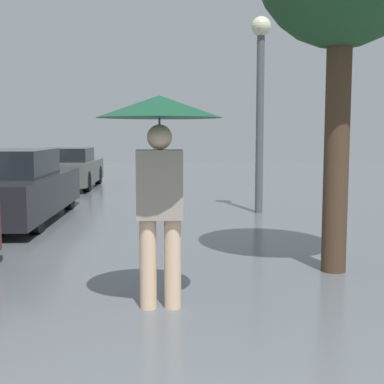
{
  "coord_description": "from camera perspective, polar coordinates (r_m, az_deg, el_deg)",
  "views": [
    {
      "loc": [
        -0.15,
        -1.55,
        1.65
      ],
      "look_at": [
        0.04,
        3.37,
        1.1
      ],
      "focal_mm": 50.0,
      "sensor_mm": 36.0,
      "label": 1
    }
  ],
  "objects": [
    {
      "name": "parked_car_farthest",
      "position": [
        16.63,
        -13.1,
        2.42
      ],
      "size": [
        1.66,
        3.85,
        1.21
      ],
      "color": "#4C514C",
      "rests_on": "ground_plane"
    },
    {
      "name": "pedestrian",
      "position": [
        4.93,
        -3.48,
        5.65
      ],
      "size": [
        1.16,
        1.16,
        1.99
      ],
      "color": "beige",
      "rests_on": "ground_plane"
    },
    {
      "name": "parked_car_middle",
      "position": [
        10.65,
        -18.9,
        0.44
      ],
      "size": [
        1.83,
        4.57,
        1.35
      ],
      "color": "black",
      "rests_on": "ground_plane"
    },
    {
      "name": "street_lamp",
      "position": [
        11.13,
        7.3,
        11.34
      ],
      "size": [
        0.4,
        0.4,
        3.98
      ],
      "color": "#515456",
      "rests_on": "ground_plane"
    }
  ]
}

